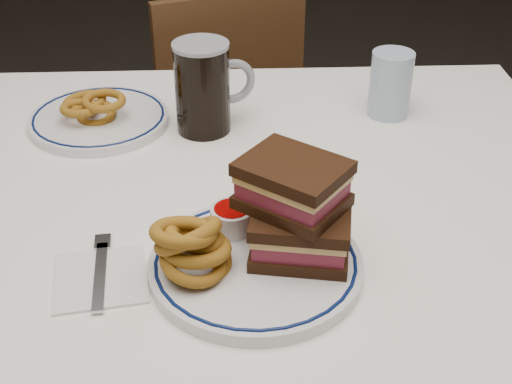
{
  "coord_description": "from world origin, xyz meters",
  "views": [
    {
      "loc": [
        0.07,
        -0.93,
        1.34
      ],
      "look_at": [
        0.1,
        -0.19,
        0.85
      ],
      "focal_mm": 50.0,
      "sensor_mm": 36.0,
      "label": 1
    }
  ],
  "objects_px": {
    "reuben_sandwich": "(297,210)",
    "main_plate": "(256,265)",
    "chair_far": "(219,119)",
    "beer_mug": "(204,87)",
    "far_plate": "(99,119)"
  },
  "relations": [
    {
      "from": "beer_mug",
      "to": "far_plate",
      "type": "xyz_separation_m",
      "value": [
        -0.19,
        0.03,
        -0.07
      ]
    },
    {
      "from": "reuben_sandwich",
      "to": "far_plate",
      "type": "distance_m",
      "value": 0.51
    },
    {
      "from": "chair_far",
      "to": "beer_mug",
      "type": "bearing_deg",
      "value": -91.15
    },
    {
      "from": "main_plate",
      "to": "far_plate",
      "type": "xyz_separation_m",
      "value": [
        -0.26,
        0.42,
        -0.0
      ]
    },
    {
      "from": "chair_far",
      "to": "beer_mug",
      "type": "xyz_separation_m",
      "value": [
        -0.01,
        -0.62,
        0.38
      ]
    },
    {
      "from": "reuben_sandwich",
      "to": "far_plate",
      "type": "relative_size",
      "value": 0.65
    },
    {
      "from": "beer_mug",
      "to": "far_plate",
      "type": "distance_m",
      "value": 0.2
    },
    {
      "from": "reuben_sandwich",
      "to": "main_plate",
      "type": "bearing_deg",
      "value": -160.24
    },
    {
      "from": "beer_mug",
      "to": "far_plate",
      "type": "relative_size",
      "value": 0.65
    },
    {
      "from": "main_plate",
      "to": "beer_mug",
      "type": "relative_size",
      "value": 1.74
    },
    {
      "from": "chair_far",
      "to": "main_plate",
      "type": "xyz_separation_m",
      "value": [
        0.06,
        -1.02,
        0.31
      ]
    },
    {
      "from": "chair_far",
      "to": "main_plate",
      "type": "distance_m",
      "value": 1.06
    },
    {
      "from": "reuben_sandwich",
      "to": "far_plate",
      "type": "xyz_separation_m",
      "value": [
        -0.31,
        0.4,
        -0.07
      ]
    },
    {
      "from": "chair_far",
      "to": "main_plate",
      "type": "relative_size",
      "value": 2.99
    },
    {
      "from": "main_plate",
      "to": "reuben_sandwich",
      "type": "bearing_deg",
      "value": 19.76
    }
  ]
}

